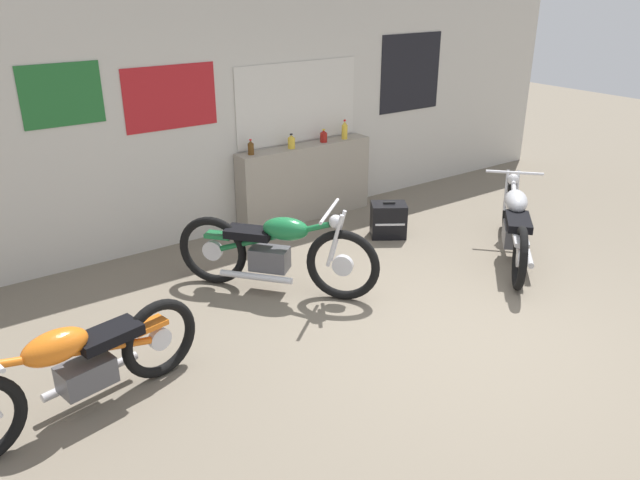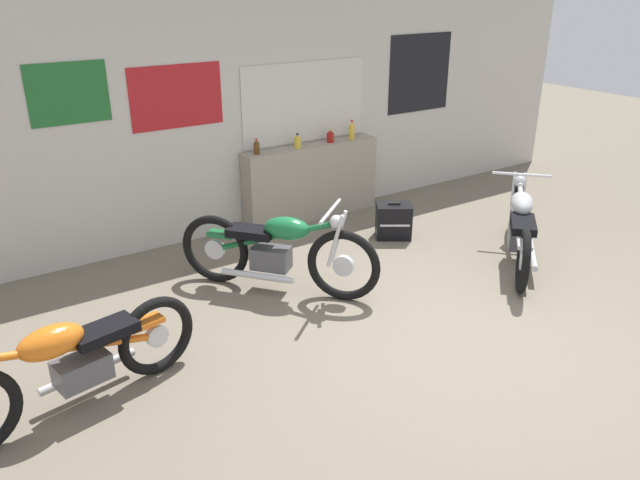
% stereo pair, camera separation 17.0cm
% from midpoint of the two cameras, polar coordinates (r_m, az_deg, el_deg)
% --- Properties ---
extents(ground_plane, '(24.00, 24.00, 0.00)m').
position_cam_midpoint_polar(ground_plane, '(5.63, 12.99, -8.38)').
color(ground_plane, '#706656').
extents(wall_back, '(10.00, 0.07, 2.80)m').
position_cam_midpoint_polar(wall_back, '(7.56, -4.10, 11.76)').
color(wall_back, beige).
rests_on(wall_back, ground_plane).
extents(sill_counter, '(1.84, 0.28, 0.95)m').
position_cam_midpoint_polar(sill_counter, '(7.89, -0.18, 5.33)').
color(sill_counter, gray).
rests_on(sill_counter, ground_plane).
extents(bottle_leftmost, '(0.07, 0.07, 0.18)m').
position_cam_midpoint_polar(bottle_leftmost, '(7.36, -5.15, 8.44)').
color(bottle_leftmost, '#5B3814').
rests_on(bottle_leftmost, sill_counter).
extents(bottle_left_center, '(0.09, 0.09, 0.18)m').
position_cam_midpoint_polar(bottle_left_center, '(7.59, -1.42, 8.98)').
color(bottle_left_center, gold).
rests_on(bottle_left_center, sill_counter).
extents(bottle_center, '(0.09, 0.09, 0.16)m').
position_cam_midpoint_polar(bottle_center, '(7.88, 1.58, 9.44)').
color(bottle_center, maroon).
rests_on(bottle_center, sill_counter).
extents(bottle_right_center, '(0.08, 0.08, 0.25)m').
position_cam_midpoint_polar(bottle_right_center, '(8.03, 3.53, 9.95)').
color(bottle_right_center, gold).
rests_on(bottle_right_center, sill_counter).
extents(motorcycle_silver, '(1.60, 1.50, 0.81)m').
position_cam_midpoint_polar(motorcycle_silver, '(7.04, 18.51, 1.26)').
color(motorcycle_silver, black).
rests_on(motorcycle_silver, ground_plane).
extents(motorcycle_green, '(1.36, 1.63, 0.91)m').
position_cam_midpoint_polar(motorcycle_green, '(6.03, -3.14, -0.94)').
color(motorcycle_green, black).
rests_on(motorcycle_green, ground_plane).
extents(motorcycle_orange, '(1.96, 0.70, 0.81)m').
position_cam_midpoint_polar(motorcycle_orange, '(4.72, -20.83, -10.40)').
color(motorcycle_orange, black).
rests_on(motorcycle_orange, ground_plane).
extents(hard_case_black, '(0.50, 0.47, 0.43)m').
position_cam_midpoint_polar(hard_case_black, '(7.42, 7.40, 1.74)').
color(hard_case_black, black).
rests_on(hard_case_black, ground_plane).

